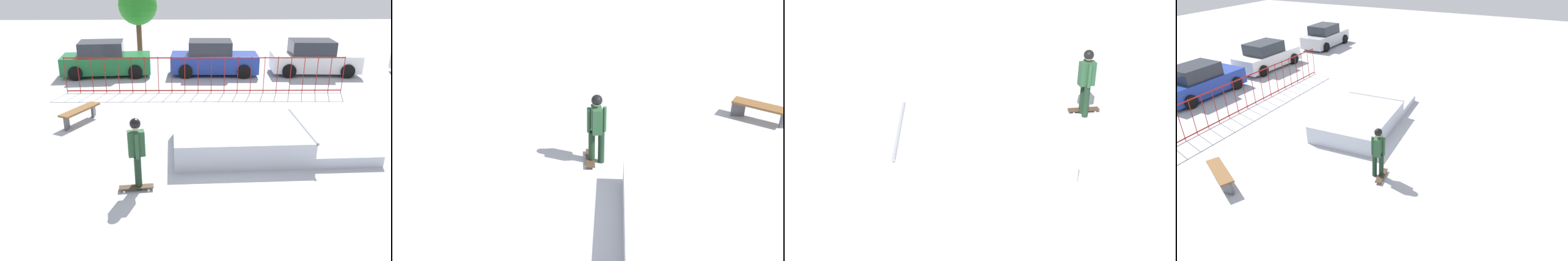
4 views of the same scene
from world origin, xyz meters
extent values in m
plane|color=#B2B7C1|center=(0.00, 0.00, 0.00)|extent=(60.00, 60.00, 0.00)
cube|color=silver|center=(0.72, 0.06, 0.35)|extent=(3.70, 2.74, 0.70)
cube|color=silver|center=(3.41, 0.17, 0.15)|extent=(1.90, 2.67, 0.30)
cylinder|color=gray|center=(2.51, 0.13, 0.70)|extent=(0.18, 2.60, 0.08)
cylinder|color=black|center=(-1.84, -2.05, 0.41)|extent=(0.15, 0.15, 0.82)
cylinder|color=black|center=(-1.88, -1.84, 0.41)|extent=(0.15, 0.15, 0.82)
cube|color=#264C2D|center=(-1.86, -1.95, 1.12)|extent=(0.42, 0.29, 0.60)
cylinder|color=#264C2D|center=(-1.82, -2.12, 1.12)|extent=(0.09, 0.09, 0.60)
cylinder|color=#264C2D|center=(-1.89, -1.78, 1.12)|extent=(0.09, 0.09, 0.60)
sphere|color=tan|center=(-1.86, -1.95, 1.57)|extent=(0.22, 0.22, 0.22)
sphere|color=black|center=(-1.86, -1.95, 1.60)|extent=(0.25, 0.25, 0.25)
cube|color=#3F2D1E|center=(-1.90, -2.09, 0.08)|extent=(0.82, 0.29, 0.02)
cylinder|color=silver|center=(-2.16, -2.24, 0.03)|extent=(0.06, 0.04, 0.06)
cylinder|color=silver|center=(-2.19, -2.01, 0.03)|extent=(0.06, 0.04, 0.06)
cylinder|color=silver|center=(-1.61, -2.17, 0.03)|extent=(0.06, 0.04, 0.06)
cylinder|color=silver|center=(-1.63, -1.95, 0.03)|extent=(0.06, 0.04, 0.06)
cylinder|color=maroon|center=(0.00, 5.58, 1.45)|extent=(11.26, 0.17, 0.05)
cylinder|color=maroon|center=(0.00, 5.58, 0.10)|extent=(11.26, 0.17, 0.05)
cylinder|color=maroon|center=(-2.95, 5.61, 0.75)|extent=(0.03, 0.03, 1.50)
cylinder|color=maroon|center=(-2.41, 5.60, 0.75)|extent=(0.03, 0.03, 1.50)
cylinder|color=maroon|center=(-1.88, 5.60, 0.75)|extent=(0.03, 0.03, 1.50)
cylinder|color=maroon|center=(-1.34, 5.59, 0.75)|extent=(0.03, 0.03, 1.50)
cylinder|color=maroon|center=(-0.80, 5.59, 0.75)|extent=(0.03, 0.03, 1.50)
cylinder|color=maroon|center=(-0.27, 5.58, 0.75)|extent=(0.03, 0.03, 1.50)
cylinder|color=maroon|center=(0.27, 5.58, 0.75)|extent=(0.03, 0.03, 1.50)
cylinder|color=maroon|center=(0.80, 5.57, 0.75)|extent=(0.03, 0.03, 1.50)
cylinder|color=maroon|center=(1.34, 5.57, 0.75)|extent=(0.03, 0.03, 1.50)
cylinder|color=maroon|center=(1.88, 5.56, 0.75)|extent=(0.03, 0.03, 1.50)
cylinder|color=maroon|center=(2.41, 5.56, 0.75)|extent=(0.03, 0.03, 1.50)
cylinder|color=maroon|center=(2.95, 5.55, 0.75)|extent=(0.03, 0.03, 1.50)
cylinder|color=maroon|center=(3.49, 5.54, 0.75)|extent=(0.03, 0.03, 1.50)
cylinder|color=maroon|center=(4.02, 5.54, 0.75)|extent=(0.03, 0.03, 1.50)
cylinder|color=maroon|center=(4.56, 5.53, 0.75)|extent=(0.03, 0.03, 1.50)
cylinder|color=maroon|center=(5.09, 5.53, 0.75)|extent=(0.03, 0.03, 1.50)
cylinder|color=maroon|center=(5.63, 5.52, 0.75)|extent=(0.03, 0.03, 1.50)
cube|color=brown|center=(-4.25, 2.29, 0.45)|extent=(1.09, 1.61, 0.06)
cube|color=#4C4C51|center=(-3.96, 2.87, 0.21)|extent=(0.08, 0.36, 0.42)
cube|color=#4C4C51|center=(-4.55, 1.71, 0.21)|extent=(0.08, 0.36, 0.42)
cube|color=#1E3899|center=(0.59, 8.69, 0.56)|extent=(4.15, 1.82, 0.80)
cube|color=#262B33|center=(0.39, 8.70, 1.28)|extent=(2.04, 1.56, 0.64)
cylinder|color=black|center=(1.96, 9.50, 0.32)|extent=(0.65, 0.24, 0.64)
cylinder|color=black|center=(1.91, 7.80, 0.32)|extent=(0.65, 0.24, 0.64)
cylinder|color=black|center=(-0.79, 7.88, 0.32)|extent=(0.65, 0.24, 0.64)
cube|color=white|center=(5.42, 8.71, 0.56)|extent=(4.17, 1.87, 0.80)
cube|color=#262B33|center=(5.22, 8.71, 1.28)|extent=(2.06, 1.58, 0.64)
cylinder|color=black|center=(6.80, 9.50, 0.32)|extent=(0.65, 0.25, 0.64)
cylinder|color=black|center=(6.73, 7.80, 0.32)|extent=(0.65, 0.25, 0.64)
cylinder|color=black|center=(4.10, 9.61, 0.32)|extent=(0.65, 0.25, 0.64)
cylinder|color=black|center=(4.03, 7.91, 0.32)|extent=(0.65, 0.25, 0.64)
cube|color=#B7B7BC|center=(11.36, 8.32, 0.56)|extent=(4.10, 1.71, 0.80)
cube|color=#262B33|center=(11.16, 8.32, 1.28)|extent=(2.00, 1.50, 0.64)
cylinder|color=black|center=(12.71, 9.17, 0.32)|extent=(0.64, 0.22, 0.64)
cylinder|color=black|center=(12.71, 7.47, 0.32)|extent=(0.64, 0.22, 0.64)
cylinder|color=black|center=(10.01, 9.17, 0.32)|extent=(0.64, 0.22, 0.64)
cylinder|color=black|center=(10.01, 7.47, 0.32)|extent=(0.64, 0.22, 0.64)
camera|label=1|loc=(-0.68, -10.15, 4.81)|focal=36.54mm
camera|label=2|loc=(8.15, -1.24, 6.44)|focal=46.86mm
camera|label=3|loc=(0.91, 9.98, 5.89)|focal=48.02mm
camera|label=4|loc=(-9.70, -5.44, 6.38)|focal=30.24mm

